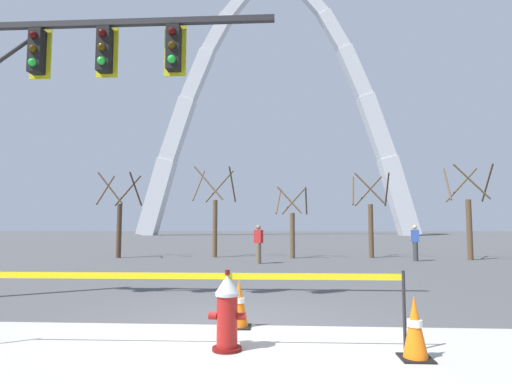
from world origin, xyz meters
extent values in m
plane|color=#474749|center=(0.00, 0.00, 0.00)|extent=(240.00, 240.00, 0.00)
cylinder|color=#5E0F0D|center=(0.02, -1.44, 0.03)|extent=(0.36, 0.36, 0.05)
cylinder|color=maroon|center=(0.02, -1.44, 0.36)|extent=(0.26, 0.26, 0.62)
cylinder|color=#B7B7BC|center=(0.02, -1.44, 0.69)|extent=(0.30, 0.30, 0.04)
cone|color=#B7B7BC|center=(0.02, -1.44, 0.82)|extent=(0.30, 0.30, 0.22)
cylinder|color=#5E0F0D|center=(0.02, -1.44, 0.96)|extent=(0.06, 0.06, 0.06)
cylinder|color=maroon|center=(-0.16, -1.44, 0.42)|extent=(0.10, 0.09, 0.09)
cylinder|color=maroon|center=(0.20, -1.44, 0.42)|extent=(0.10, 0.09, 0.09)
cylinder|color=maroon|center=(0.02, -1.24, 0.33)|extent=(0.13, 0.14, 0.13)
cylinder|color=#5E0F0D|center=(0.02, -1.16, 0.33)|extent=(0.15, 0.03, 0.15)
cylinder|color=#232326|center=(2.19, -1.41, 0.49)|extent=(0.04, 0.04, 0.99)
cube|color=yellow|center=(-0.51, -1.44, 0.91)|extent=(5.41, 0.08, 0.08)
cube|color=black|center=(2.23, -1.65, 0.01)|extent=(0.36, 0.36, 0.03)
cone|color=orange|center=(2.23, -1.65, 0.38)|extent=(0.28, 0.28, 0.70)
cylinder|color=white|center=(2.23, -1.65, 0.42)|extent=(0.17, 0.17, 0.08)
cube|color=black|center=(0.06, -0.29, 0.01)|extent=(0.36, 0.36, 0.03)
cone|color=orange|center=(0.06, -0.29, 0.38)|extent=(0.28, 0.28, 0.70)
cylinder|color=white|center=(0.06, -0.29, 0.42)|extent=(0.17, 0.17, 0.08)
cube|color=#232326|center=(-3.21, 1.16, 5.60)|extent=(7.60, 0.12, 0.12)
cylinder|color=#232326|center=(-4.73, 1.16, 5.05)|extent=(1.11, 0.08, 0.81)
cube|color=black|center=(-4.21, 1.16, 5.05)|extent=(0.26, 0.24, 0.90)
cube|color=gold|center=(-4.21, 1.30, 5.05)|extent=(0.44, 0.03, 1.04)
sphere|color=#360606|center=(-4.21, 1.03, 5.33)|extent=(0.16, 0.16, 0.16)
sphere|color=#392706|center=(-4.21, 1.03, 5.05)|extent=(0.16, 0.16, 0.16)
sphere|color=green|center=(-4.21, 1.03, 4.77)|extent=(0.16, 0.16, 0.16)
cube|color=black|center=(-2.81, 1.16, 5.05)|extent=(0.26, 0.24, 0.90)
cube|color=gold|center=(-2.81, 1.30, 5.05)|extent=(0.44, 0.03, 1.04)
sphere|color=#360606|center=(-2.81, 1.03, 5.33)|extent=(0.16, 0.16, 0.16)
sphere|color=#392706|center=(-2.81, 1.03, 5.05)|extent=(0.16, 0.16, 0.16)
sphere|color=green|center=(-2.81, 1.03, 4.77)|extent=(0.16, 0.16, 0.16)
cube|color=black|center=(-1.41, 1.16, 5.05)|extent=(0.26, 0.24, 0.90)
cube|color=gold|center=(-1.41, 1.30, 5.05)|extent=(0.44, 0.03, 1.04)
sphere|color=#360606|center=(-1.41, 1.03, 5.33)|extent=(0.16, 0.16, 0.16)
sphere|color=#392706|center=(-1.41, 1.03, 5.05)|extent=(0.16, 0.16, 0.16)
sphere|color=green|center=(-1.41, 1.03, 4.77)|extent=(0.16, 0.16, 0.16)
cube|color=silver|center=(-20.25, 62.33, 6.35)|extent=(6.24, 2.94, 13.54)
cube|color=silver|center=(-16.88, 62.33, 17.98)|extent=(5.95, 2.68, 11.49)
cube|color=silver|center=(-13.50, 62.33, 27.50)|extent=(5.66, 2.42, 9.45)
cube|color=silver|center=(-10.13, 62.33, 34.90)|extent=(5.33, 2.16, 7.45)
cube|color=silver|center=(-6.75, 62.33, 40.19)|extent=(4.92, 1.90, 5.49)
cube|color=silver|center=(6.75, 62.33, 40.19)|extent=(4.92, 1.90, 5.49)
cube|color=silver|center=(10.13, 62.33, 34.90)|extent=(5.33, 2.16, 7.45)
cube|color=silver|center=(13.50, 62.33, 27.50)|extent=(5.66, 2.42, 9.45)
cube|color=silver|center=(16.88, 62.33, 17.98)|extent=(5.95, 2.68, 11.49)
cube|color=silver|center=(20.25, 62.33, 6.35)|extent=(6.24, 2.94, 13.54)
cylinder|color=#473323|center=(-7.17, 13.15, 1.31)|extent=(0.24, 0.24, 2.63)
cylinder|color=#473323|center=(-7.97, 13.31, 3.34)|extent=(0.36, 1.41, 1.57)
cylinder|color=#473323|center=(-6.36, 13.07, 3.34)|extent=(0.22, 1.43, 1.57)
cylinder|color=#473323|center=(-7.09, 13.96, 3.34)|extent=(1.43, 0.22, 1.57)
cylinder|color=#473323|center=(-7.35, 12.35, 3.34)|extent=(1.41, 0.39, 1.57)
cylinder|color=brown|center=(-2.56, 13.83, 1.42)|extent=(0.24, 0.24, 2.84)
cylinder|color=brown|center=(-3.42, 14.00, 3.61)|extent=(0.38, 1.52, 1.69)
cylinder|color=brown|center=(-1.68, 13.74, 3.61)|extent=(0.23, 1.54, 1.69)
cylinder|color=brown|center=(-2.47, 14.70, 3.61)|extent=(1.54, 0.23, 1.69)
cylinder|color=brown|center=(-2.75, 12.96, 3.61)|extent=(1.52, 0.41, 1.69)
cylinder|color=brown|center=(1.28, 13.40, 1.09)|extent=(0.24, 0.24, 2.17)
cylinder|color=brown|center=(0.62, 13.53, 2.76)|extent=(0.31, 1.18, 1.31)
cylinder|color=brown|center=(1.95, 13.33, 2.76)|extent=(0.20, 1.19, 1.31)
cylinder|color=brown|center=(1.35, 14.07, 2.76)|extent=(1.19, 0.20, 1.31)
cylinder|color=brown|center=(1.13, 12.74, 2.76)|extent=(1.18, 0.34, 1.31)
cylinder|color=brown|center=(5.13, 13.92, 1.30)|extent=(0.24, 0.24, 2.61)
cylinder|color=brown|center=(4.34, 14.08, 3.32)|extent=(0.36, 1.40, 1.56)
cylinder|color=brown|center=(5.94, 13.84, 3.32)|extent=(0.22, 1.42, 1.56)
cylinder|color=brown|center=(5.21, 14.73, 3.32)|extent=(1.42, 0.22, 1.56)
cylinder|color=brown|center=(4.96, 13.13, 3.32)|extent=(1.40, 0.39, 1.56)
cylinder|color=brown|center=(9.36, 12.85, 1.38)|extent=(0.24, 0.24, 2.76)
cylinder|color=brown|center=(8.51, 13.02, 3.51)|extent=(0.37, 1.48, 1.65)
cylinder|color=brown|center=(10.21, 12.77, 3.51)|extent=(0.23, 1.50, 1.65)
cylinder|color=brown|center=(9.44, 13.71, 3.51)|extent=(1.50, 0.23, 1.65)
cylinder|color=brown|center=(9.17, 12.02, 3.51)|extent=(1.48, 0.40, 1.65)
cylinder|color=#38383D|center=(6.65, 12.06, 0.42)|extent=(0.22, 0.22, 0.84)
cube|color=#2D4C99|center=(6.65, 12.06, 1.11)|extent=(0.38, 0.28, 0.54)
sphere|color=tan|center=(6.65, 12.06, 1.49)|extent=(0.20, 0.20, 0.20)
cylinder|color=brown|center=(-0.21, 10.42, 0.42)|extent=(0.22, 0.22, 0.84)
cube|color=#B22323|center=(-0.21, 10.42, 1.11)|extent=(0.39, 0.34, 0.54)
sphere|color=#936B4C|center=(-0.21, 10.42, 1.49)|extent=(0.20, 0.20, 0.20)
camera|label=1|loc=(0.68, -6.62, 1.53)|focal=28.93mm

